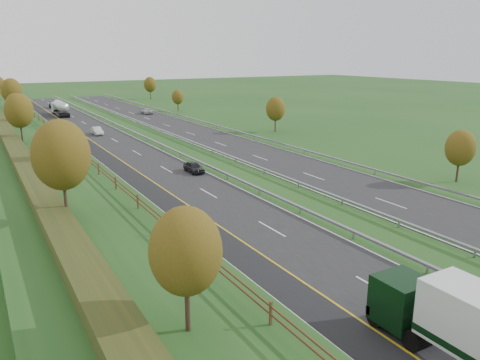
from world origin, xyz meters
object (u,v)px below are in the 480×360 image
(car_dark_near, at_px, (194,167))
(car_oncoming, at_px, (147,111))
(car_small_far, at_px, (54,105))
(car_silver_mid, at_px, (97,131))
(road_tanker, at_px, (60,108))

(car_dark_near, height_order, car_oncoming, car_dark_near)
(car_small_far, relative_size, car_oncoming, 1.15)
(car_oncoming, bearing_deg, car_silver_mid, 58.27)
(road_tanker, bearing_deg, car_dark_near, -86.24)
(car_silver_mid, distance_m, car_oncoming, 30.90)
(car_oncoming, bearing_deg, car_dark_near, 80.33)
(car_small_far, bearing_deg, road_tanker, -96.58)
(road_tanker, height_order, car_small_far, road_tanker)
(car_oncoming, bearing_deg, car_small_far, -50.52)
(car_small_far, distance_m, car_oncoming, 30.14)
(car_silver_mid, relative_size, car_small_far, 0.78)
(road_tanker, xyz_separation_m, car_silver_mid, (0.79, -32.32, -1.13))
(car_dark_near, bearing_deg, car_oncoming, 77.05)
(car_small_far, bearing_deg, car_silver_mid, -92.87)
(car_silver_mid, bearing_deg, car_oncoming, 53.53)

